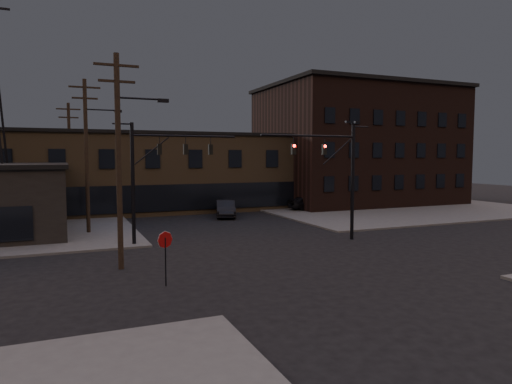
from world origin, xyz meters
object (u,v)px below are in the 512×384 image
Objects in this scene: parked_car_lot_a at (308,202)px; parked_car_lot_b at (313,199)px; stop_sign at (165,245)px; traffic_signal_far at (153,169)px; car_crossing at (226,209)px; traffic_signal_near at (339,170)px.

parked_car_lot_a is 4.58m from parked_car_lot_b.
traffic_signal_far is at bearing 82.68° from stop_sign.
car_crossing is at bearing 64.29° from stop_sign.
stop_sign is (-1.28, -9.99, -3.17)m from traffic_signal_far.
traffic_signal_near reaches higher than parked_car_lot_b.
car_crossing is at bearing 96.26° from parked_car_lot_a.
parked_car_lot_a is 9.94m from car_crossing.
car_crossing is at bearing 139.28° from parked_car_lot_b.
traffic_signal_near is 3.23× the size of stop_sign.
traffic_signal_far is 22.89m from parked_car_lot_a.
traffic_signal_far reaches higher than parked_car_lot_b.
parked_car_lot_b is (2.71, 3.70, -0.08)m from parked_car_lot_a.
traffic_signal_near is 22.19m from parked_car_lot_b.
traffic_signal_near is 1.70× the size of parked_car_lot_b.
traffic_signal_far is at bearing 154.38° from parked_car_lot_b.
car_crossing is at bearing 51.41° from traffic_signal_far.
stop_sign reaches higher than car_crossing.
traffic_signal_near is 17.79m from parked_car_lot_a.
car_crossing reaches higher than parked_car_lot_b.
stop_sign is 34.68m from parked_car_lot_b.
parked_car_lot_a is 0.89× the size of car_crossing.
stop_sign is (-13.36, -6.49, -3.09)m from traffic_signal_near.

